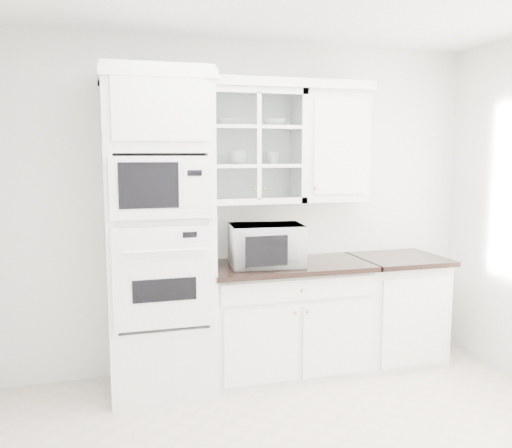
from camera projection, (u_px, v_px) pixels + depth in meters
name	position (u px, v px, depth m)	size (l,w,h in m)	color
room_shell	(301.00, 157.00, 3.21)	(4.00, 3.50, 2.70)	white
oven_column	(158.00, 234.00, 4.02)	(0.76, 0.68, 2.40)	white
base_cabinet_run	(287.00, 317.00, 4.43)	(1.32, 0.67, 0.92)	white
extra_base_cabinet	(396.00, 308.00, 4.70)	(0.72, 0.67, 0.92)	white
upper_cabinet_glass	(253.00, 147.00, 4.31)	(0.80, 0.33, 0.90)	white
upper_cabinet_solid	(331.00, 147.00, 4.49)	(0.55, 0.33, 0.90)	white
crown_molding	(241.00, 83.00, 4.19)	(2.14, 0.38, 0.07)	white
countertop_microwave	(266.00, 245.00, 4.26)	(0.56, 0.47, 0.33)	white
bowl_a	(226.00, 122.00, 4.20)	(0.22, 0.22, 0.06)	white
bowl_b	(275.00, 123.00, 4.32)	(0.19, 0.19, 0.06)	white
cup_a	(238.00, 157.00, 4.30)	(0.14, 0.14, 0.11)	white
cup_b	(273.00, 158.00, 4.37)	(0.11, 0.11, 0.10)	white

